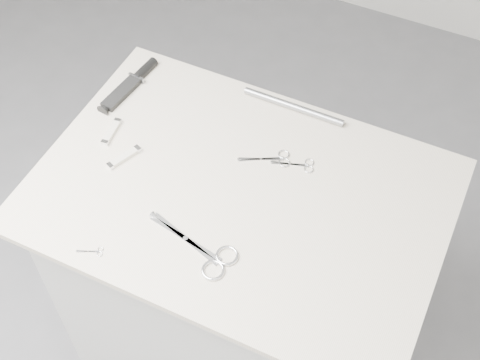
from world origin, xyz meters
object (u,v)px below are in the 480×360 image
at_px(embroidery_scissors_b, 300,165).
at_px(metal_rail, 293,107).
at_px(pocket_knife_b, 112,132).
at_px(embroidery_scissors_a, 274,159).
at_px(plinth, 239,286).
at_px(sheathed_knife, 132,82).
at_px(tiny_scissors, 94,252).
at_px(large_shears, 207,254).
at_px(pocket_knife_a, 124,157).

bearing_deg(embroidery_scissors_b, metal_rail, 99.37).
relative_size(embroidery_scissors_b, pocket_knife_b, 1.17).
bearing_deg(embroidery_scissors_a, pocket_knife_b, 166.75).
bearing_deg(embroidery_scissors_b, plinth, -144.23).
xyz_separation_m(embroidery_scissors_a, embroidery_scissors_b, (0.07, 0.01, -0.00)).
height_order(plinth, sheathed_knife, sheathed_knife).
xyz_separation_m(tiny_scissors, metal_rail, (0.24, 0.61, 0.01)).
bearing_deg(large_shears, sheathed_knife, 151.11).
bearing_deg(embroidery_scissors_b, tiny_scissors, -145.37).
distance_m(large_shears, embroidery_scissors_a, 0.32).
xyz_separation_m(tiny_scissors, sheathed_knife, (-0.20, 0.51, 0.01)).
xyz_separation_m(plinth, sheathed_knife, (-0.43, 0.21, 0.48)).
xyz_separation_m(embroidery_scissors_a, pocket_knife_a, (-0.34, -0.16, 0.00)).
distance_m(sheathed_knife, pocket_knife_b, 0.19).
relative_size(large_shears, embroidery_scissors_a, 1.84).
bearing_deg(sheathed_knife, pocket_knife_b, -159.41).
distance_m(embroidery_scissors_a, sheathed_knife, 0.47).
height_order(sheathed_knife, pocket_knife_b, sheathed_knife).
bearing_deg(metal_rail, plinth, -91.93).
distance_m(plinth, sheathed_knife, 0.68).
bearing_deg(embroidery_scissors_b, sheathed_knife, 154.17).
xyz_separation_m(plinth, pocket_knife_b, (-0.38, 0.03, 0.48)).
relative_size(plinth, pocket_knife_b, 9.72).
distance_m(plinth, pocket_knife_b, 0.61).
relative_size(sheathed_knife, pocket_knife_b, 2.37).
bearing_deg(sheathed_knife, embroidery_scissors_b, -90.79).
height_order(embroidery_scissors_b, tiny_scissors, same).
relative_size(embroidery_scissors_a, embroidery_scissors_b, 1.18).
height_order(embroidery_scissors_b, sheathed_knife, sheathed_knife).
xyz_separation_m(plinth, pocket_knife_a, (-0.31, -0.03, 0.48)).
distance_m(embroidery_scissors_b, tiny_scissors, 0.55).
relative_size(tiny_scissors, pocket_knife_b, 0.65).
xyz_separation_m(embroidery_scissors_a, sheathed_knife, (-0.46, 0.08, 0.01)).
relative_size(embroidery_scissors_a, sheathed_knife, 0.59).
xyz_separation_m(large_shears, sheathed_knife, (-0.44, 0.40, 0.00)).
relative_size(pocket_knife_b, metal_rail, 0.32).
bearing_deg(pocket_knife_b, embroidery_scissors_b, -84.27).
relative_size(embroidery_scissors_b, metal_rail, 0.38).
relative_size(large_shears, pocket_knife_b, 2.57).
distance_m(embroidery_scissors_b, sheathed_knife, 0.54).
relative_size(pocket_knife_a, pocket_knife_b, 1.05).
distance_m(plinth, pocket_knife_a, 0.57).
xyz_separation_m(embroidery_scissors_b, sheathed_knife, (-0.53, 0.07, 0.01)).
distance_m(embroidery_scissors_a, pocket_knife_a, 0.38).
bearing_deg(tiny_scissors, pocket_knife_a, 82.94).
relative_size(tiny_scissors, sheathed_knife, 0.27).
bearing_deg(embroidery_scissors_b, embroidery_scissors_a, 169.45).
bearing_deg(plinth, large_shears, -86.72).
distance_m(tiny_scissors, pocket_knife_b, 0.36).
xyz_separation_m(embroidery_scissors_a, pocket_knife_b, (-0.42, -0.10, 0.00)).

